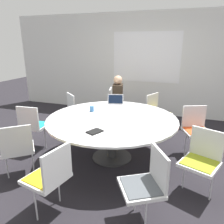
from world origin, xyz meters
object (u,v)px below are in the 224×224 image
object	(u,v)px
chair_3	(17,146)
chair_7	(196,127)
chair_5	(147,181)
chair_8	(157,110)
chair_2	(33,123)
spiral_notebook	(95,132)
chair_4	(50,174)
laptop	(115,103)
coffee_cup	(92,109)
chair_6	(202,157)
person_0	(118,97)
chair_0	(116,102)
chair_1	(77,109)

from	to	relation	value
chair_3	chair_7	bearing A→B (deg)	-6.83
chair_5	chair_8	world-z (taller)	same
chair_2	spiral_notebook	distance (m)	1.54
chair_2	chair_4	size ratio (longest dim) A/B	1.00
laptop	coffee_cup	xyz separation A→B (m)	(-0.28, -0.50, -0.00)
laptop	spiral_notebook	distance (m)	1.38
chair_6	spiral_notebook	world-z (taller)	chair_6
chair_5	chair_7	distance (m)	1.92
chair_4	chair_6	bearing A→B (deg)	-47.63
chair_7	chair_3	bearing A→B (deg)	12.07
chair_6	person_0	size ratio (longest dim) A/B	0.71
chair_2	chair_6	bearing A→B (deg)	-10.52
laptop	chair_3	bearing A→B (deg)	-131.27
laptop	chair_0	bearing A→B (deg)	93.72
chair_2	chair_3	distance (m)	0.93
laptop	chair_6	bearing A→B (deg)	-51.52
person_0	laptop	world-z (taller)	person_0
chair_6	chair_7	distance (m)	1.11
chair_0	person_0	world-z (taller)	person_0
chair_6	coffee_cup	xyz separation A→B (m)	(-1.86, 0.69, 0.27)
chair_0	spiral_notebook	bearing A→B (deg)	-2.80
chair_4	chair_0	bearing A→B (deg)	16.39
person_0	spiral_notebook	size ratio (longest dim) A/B	4.79
chair_1	spiral_notebook	bearing A→B (deg)	-13.24
chair_1	laptop	size ratio (longest dim) A/B	2.37
chair_1	chair_6	size ratio (longest dim) A/B	1.00
chair_6	chair_8	xyz separation A→B (m)	(-0.85, 1.85, 0.00)
chair_3	spiral_notebook	xyz separation A→B (m)	(1.04, 0.37, 0.23)
chair_4	coffee_cup	distance (m)	1.71
chair_5	chair_8	bearing A→B (deg)	-25.29
chair_2	spiral_notebook	bearing A→B (deg)	-22.72
chair_7	chair_8	bearing A→B (deg)	-65.83
chair_8	coffee_cup	bearing A→B (deg)	-16.46
laptop	chair_1	bearing A→B (deg)	153.84
chair_1	chair_2	distance (m)	1.14
chair_2	chair_3	size ratio (longest dim) A/B	1.00
chair_3	chair_8	size ratio (longest dim) A/B	1.00
chair_6	chair_1	bearing A→B (deg)	-6.96
chair_5	person_0	bearing A→B (deg)	-7.66
spiral_notebook	coffee_cup	size ratio (longest dim) A/B	2.59
chair_1	chair_4	world-z (taller)	same
chair_0	coffee_cup	xyz separation A→B (m)	(0.05, -1.50, 0.27)
chair_5	person_0	distance (m)	2.97
chair_0	coffee_cup	distance (m)	1.52
chair_0	person_0	distance (m)	0.32
chair_2	laptop	size ratio (longest dim) A/B	2.37
chair_1	chair_5	size ratio (longest dim) A/B	1.00
chair_4	chair_7	world-z (taller)	same
chair_4	laptop	xyz separation A→B (m)	(0.04, 2.17, 0.27)
chair_5	chair_6	xyz separation A→B (m)	(0.57, 0.74, 0.00)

